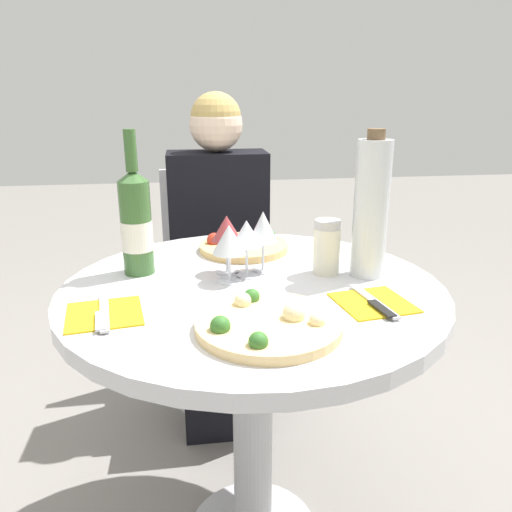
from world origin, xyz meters
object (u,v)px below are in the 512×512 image
object	(u,v)px
chair_behind_diner	(219,288)
seated_diner	(221,278)
dining_table	(253,340)
wine_bottle	(136,223)
pizza_large	(268,323)
tall_carafe	(371,209)

from	to	relation	value
chair_behind_diner	seated_diner	xyz separation A→B (m)	(-0.00, -0.14, 0.09)
dining_table	wine_bottle	distance (m)	0.41
seated_diner	wine_bottle	distance (m)	0.67
dining_table	seated_diner	bearing A→B (deg)	92.86
dining_table	pizza_large	size ratio (longest dim) A/B	3.18
wine_bottle	dining_table	bearing A→B (deg)	-24.50
tall_carafe	wine_bottle	bearing A→B (deg)	170.29
chair_behind_diner	wine_bottle	distance (m)	0.83
chair_behind_diner	seated_diner	world-z (taller)	seated_diner
seated_diner	wine_bottle	bearing A→B (deg)	65.33
wine_bottle	tall_carafe	xyz separation A→B (m)	(0.56, -0.10, 0.04)
seated_diner	pizza_large	bearing A→B (deg)	91.97
chair_behind_diner	pizza_large	bearing A→B (deg)	91.70
seated_diner	tall_carafe	size ratio (longest dim) A/B	3.40
chair_behind_diner	tall_carafe	xyz separation A→B (m)	(0.32, -0.76, 0.49)
seated_diner	pizza_large	xyz separation A→B (m)	(0.03, -0.88, 0.24)
dining_table	wine_bottle	bearing A→B (deg)	155.50
chair_behind_diner	pizza_large	size ratio (longest dim) A/B	3.21
tall_carafe	seated_diner	bearing A→B (deg)	117.64
wine_bottle	pizza_large	bearing A→B (deg)	-53.15
pizza_large	wine_bottle	xyz separation A→B (m)	(-0.27, 0.36, 0.12)
pizza_large	tall_carafe	size ratio (longest dim) A/B	0.80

